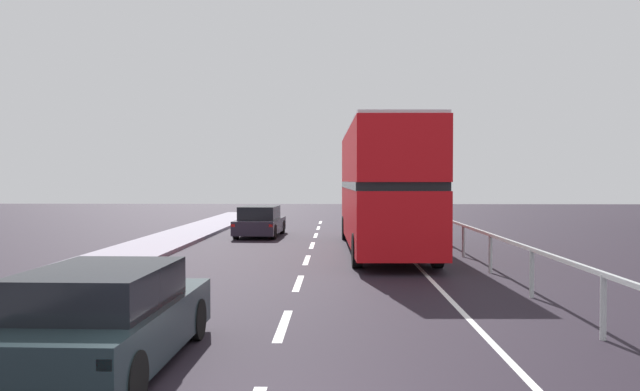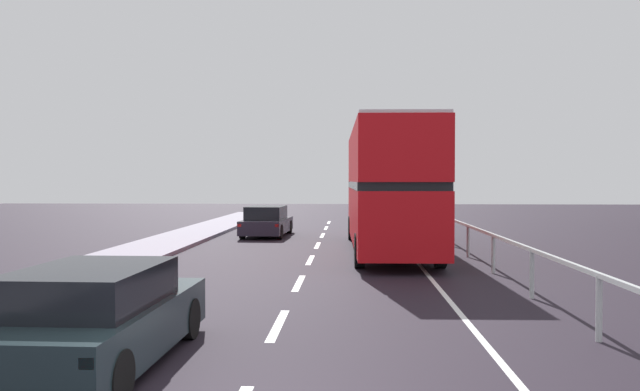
# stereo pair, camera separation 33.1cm
# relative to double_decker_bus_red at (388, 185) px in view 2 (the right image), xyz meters

# --- Properties ---
(lane_paint_markings) EXTENTS (3.46, 46.00, 0.01)m
(lane_paint_markings) POSITION_rel_double_decker_bus_red_xyz_m (-0.68, -6.80, -2.34)
(lane_paint_markings) COLOR silver
(lane_paint_markings) RESTS_ON ground
(bridge_side_railing) EXTENTS (0.10, 42.00, 1.08)m
(bridge_side_railing) POSITION_rel_double_decker_bus_red_xyz_m (2.53, -6.79, -1.47)
(bridge_side_railing) COLOR #B7BCBC
(bridge_side_railing) RESTS_ON ground
(double_decker_bus_red) EXTENTS (2.80, 11.49, 4.37)m
(double_decker_bus_red) POSITION_rel_double_decker_bus_red_xyz_m (0.00, 0.00, 0.00)
(double_decker_bus_red) COLOR red
(double_decker_bus_red) RESTS_ON ground
(hatchback_car_near) EXTENTS (1.92, 4.35, 1.37)m
(hatchback_car_near) POSITION_rel_double_decker_bus_red_xyz_m (-4.73, -13.68, -1.67)
(hatchback_car_near) COLOR #1B282C
(hatchback_car_near) RESTS_ON ground
(sedan_car_ahead) EXTENTS (1.98, 4.36, 1.36)m
(sedan_car_ahead) POSITION_rel_double_decker_bus_red_xyz_m (-5.07, 5.73, -1.68)
(sedan_car_ahead) COLOR #26202E
(sedan_car_ahead) RESTS_ON ground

